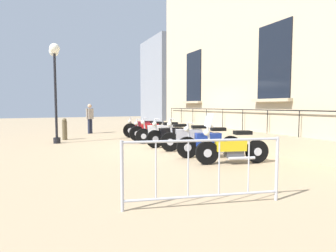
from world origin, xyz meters
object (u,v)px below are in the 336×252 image
motorcycle_yellow (231,148)px  pedestrian_standing (90,117)px  motorcycle_red (151,131)px  motorcycle_blue (209,143)px  motorcycle_black (172,135)px  motorcycle_silver (190,138)px  lamppost (55,70)px  crowd_barrier (204,170)px  bollard (65,129)px  motorcycle_white (161,133)px  motorcycle_maroon (143,128)px

motorcycle_yellow → pedestrian_standing: size_ratio=1.20×
motorcycle_red → motorcycle_blue: motorcycle_blue is taller
motorcycle_black → motorcycle_silver: size_ratio=1.02×
motorcycle_black → lamppost: 5.50m
motorcycle_blue → crowd_barrier: size_ratio=0.80×
motorcycle_red → bollard: bearing=-27.3°
motorcycle_silver → crowd_barrier: size_ratio=0.81×
motorcycle_red → motorcycle_blue: size_ratio=1.01×
motorcycle_red → lamppost: lamppost is taller
motorcycle_black → pedestrian_standing: size_ratio=1.23×
motorcycle_red → motorcycle_yellow: bearing=91.6°
motorcycle_black → motorcycle_blue: 2.34m
lamppost → motorcycle_silver: bearing=135.3°
motorcycle_white → bollard: (3.56, -2.89, 0.06)m
lamppost → crowd_barrier: lamppost is taller
motorcycle_white → motorcycle_blue: motorcycle_white is taller
motorcycle_white → motorcycle_black: motorcycle_black is taller
motorcycle_silver → motorcycle_blue: motorcycle_silver is taller
motorcycle_black → bollard: (3.50, -4.05, 0.06)m
motorcycle_silver → crowd_barrier: motorcycle_silver is taller
motorcycle_red → motorcycle_yellow: size_ratio=1.00×
motorcycle_yellow → crowd_barrier: motorcycle_yellow is taller
motorcycle_white → lamppost: bearing=-24.2°
motorcycle_white → motorcycle_yellow: size_ratio=1.08×
motorcycle_white → motorcycle_yellow: (-0.09, 4.50, -0.01)m
motorcycle_blue → lamppost: (3.99, -5.27, 2.56)m
motorcycle_white → bollard: size_ratio=2.17×
motorcycle_black → crowd_barrier: motorcycle_black is taller
motorcycle_maroon → motorcycle_silver: size_ratio=0.99×
motorcycle_maroon → pedestrian_standing: bearing=-55.5°
motorcycle_silver → bollard: size_ratio=2.01×
motorcycle_red → motorcycle_white: size_ratio=0.92×
motorcycle_red → lamppost: 4.71m
motorcycle_maroon → motorcycle_blue: 5.84m
lamppost → motorcycle_yellow: bearing=122.8°
motorcycle_red → pedestrian_standing: (1.98, -4.29, 0.51)m
motorcycle_black → motorcycle_silver: (-0.16, 1.07, 0.01)m
motorcycle_maroon → pedestrian_standing: 3.72m
motorcycle_silver → crowd_barrier: (2.33, 4.60, 0.12)m
motorcycle_blue → motorcycle_yellow: (-0.05, 1.01, -0.00)m
motorcycle_red → motorcycle_black: (0.00, 2.25, 0.02)m
motorcycle_yellow → lamppost: 7.89m
crowd_barrier → bollard: 9.81m
motorcycle_silver → motorcycle_red: bearing=-87.3°
motorcycle_yellow → motorcycle_black: bearing=-87.3°
lamppost → pedestrian_standing: 4.57m
pedestrian_standing → crowd_barrier: bearing=89.1°
motorcycle_red → bollard: bollard is taller
motorcycle_red → bollard: (3.50, -1.81, 0.08)m
motorcycle_maroon → motorcycle_red: motorcycle_maroon is taller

